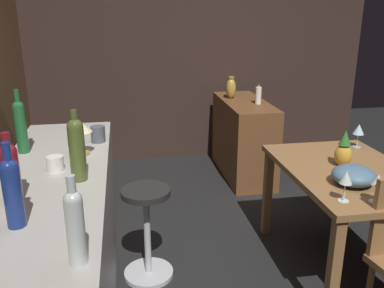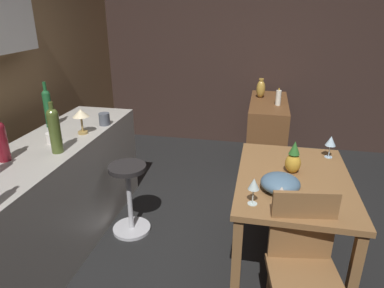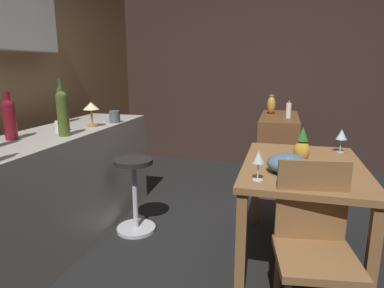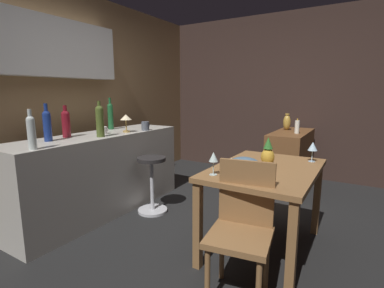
{
  "view_description": "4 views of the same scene",
  "coord_description": "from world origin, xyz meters",
  "px_view_note": "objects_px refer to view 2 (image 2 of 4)",
  "views": [
    {
      "loc": [
        -2.3,
        1.0,
        1.75
      ],
      "look_at": [
        0.44,
        0.53,
        0.84
      ],
      "focal_mm": 38.77,
      "sensor_mm": 36.0,
      "label": 1
    },
    {
      "loc": [
        -2.3,
        -0.18,
        1.9
      ],
      "look_at": [
        0.48,
        0.4,
        0.75
      ],
      "focal_mm": 32.4,
      "sensor_mm": 36.0,
      "label": 2
    },
    {
      "loc": [
        -2.3,
        -0.28,
        1.39
      ],
      "look_at": [
        0.34,
        0.44,
        0.76
      ],
      "focal_mm": 31.12,
      "sensor_mm": 36.0,
      "label": 3
    },
    {
      "loc": [
        -2.3,
        -1.13,
        1.37
      ],
      "look_at": [
        0.3,
        0.45,
        0.81
      ],
      "focal_mm": 26.89,
      "sensor_mm": 36.0,
      "label": 4
    }
  ],
  "objects_px": {
    "wine_glass_center": "(331,141)",
    "cup_slate": "(104,119)",
    "sideboard_cabinet": "(266,134)",
    "bar_stool": "(129,197)",
    "fruit_bowl": "(280,183)",
    "cup_white": "(52,138)",
    "dining_table": "(293,189)",
    "wine_bottle_green": "(48,107)",
    "wine_glass_right": "(254,185)",
    "wine_bottle_ruby": "(1,139)",
    "vase_brass": "(261,89)",
    "pineapple_centerpiece": "(293,159)",
    "pillar_candle_tall": "(278,98)",
    "wine_bottle_olive": "(54,129)",
    "counter_lamp": "(81,115)",
    "chair_near_window": "(303,264)"
  },
  "relations": [
    {
      "from": "chair_near_window",
      "to": "fruit_bowl",
      "type": "height_order",
      "value": "chair_near_window"
    },
    {
      "from": "wine_glass_right",
      "to": "cup_white",
      "type": "relative_size",
      "value": 1.41
    },
    {
      "from": "dining_table",
      "to": "pineapple_centerpiece",
      "type": "height_order",
      "value": "pineapple_centerpiece"
    },
    {
      "from": "wine_glass_center",
      "to": "fruit_bowl",
      "type": "bearing_deg",
      "value": 148.02
    },
    {
      "from": "bar_stool",
      "to": "fruit_bowl",
      "type": "relative_size",
      "value": 2.48
    },
    {
      "from": "pineapple_centerpiece",
      "to": "counter_lamp",
      "type": "height_order",
      "value": "counter_lamp"
    },
    {
      "from": "chair_near_window",
      "to": "pillar_candle_tall",
      "type": "xyz_separation_m",
      "value": [
        2.27,
        0.13,
        0.42
      ]
    },
    {
      "from": "bar_stool",
      "to": "wine_bottle_green",
      "type": "xyz_separation_m",
      "value": [
        0.11,
        0.73,
        0.74
      ]
    },
    {
      "from": "wine_glass_center",
      "to": "cup_white",
      "type": "bearing_deg",
      "value": 103.94
    },
    {
      "from": "pillar_candle_tall",
      "to": "wine_bottle_olive",
      "type": "bearing_deg",
      "value": 140.06
    },
    {
      "from": "dining_table",
      "to": "bar_stool",
      "type": "relative_size",
      "value": 1.83
    },
    {
      "from": "pineapple_centerpiece",
      "to": "fruit_bowl",
      "type": "xyz_separation_m",
      "value": [
        -0.31,
        0.1,
        -0.05
      ]
    },
    {
      "from": "cup_white",
      "to": "cup_slate",
      "type": "xyz_separation_m",
      "value": [
        0.48,
        -0.21,
        0.01
      ]
    },
    {
      "from": "wine_bottle_ruby",
      "to": "cup_white",
      "type": "bearing_deg",
      "value": -20.8
    },
    {
      "from": "sideboard_cabinet",
      "to": "cup_slate",
      "type": "xyz_separation_m",
      "value": [
        -1.41,
        1.44,
        0.54
      ]
    },
    {
      "from": "wine_glass_right",
      "to": "wine_glass_center",
      "type": "distance_m",
      "value": 1.02
    },
    {
      "from": "wine_bottle_green",
      "to": "wine_bottle_olive",
      "type": "height_order",
      "value": "wine_bottle_green"
    },
    {
      "from": "wine_bottle_ruby",
      "to": "counter_lamp",
      "type": "distance_m",
      "value": 0.65
    },
    {
      "from": "pineapple_centerpiece",
      "to": "vase_brass",
      "type": "relative_size",
      "value": 1.04
    },
    {
      "from": "wine_bottle_green",
      "to": "vase_brass",
      "type": "bearing_deg",
      "value": -45.85
    },
    {
      "from": "pineapple_centerpiece",
      "to": "wine_bottle_green",
      "type": "xyz_separation_m",
      "value": [
        0.16,
        2.06,
        0.24
      ]
    },
    {
      "from": "pillar_candle_tall",
      "to": "vase_brass",
      "type": "bearing_deg",
      "value": 33.68
    },
    {
      "from": "wine_glass_center",
      "to": "wine_bottle_ruby",
      "type": "bearing_deg",
      "value": 111.43
    },
    {
      "from": "fruit_bowl",
      "to": "cup_white",
      "type": "xyz_separation_m",
      "value": [
        0.12,
        1.72,
        0.14
      ]
    },
    {
      "from": "vase_brass",
      "to": "wine_bottle_green",
      "type": "bearing_deg",
      "value": 134.15
    },
    {
      "from": "wine_bottle_green",
      "to": "cup_slate",
      "type": "xyz_separation_m",
      "value": [
        0.14,
        -0.45,
        -0.13
      ]
    },
    {
      "from": "chair_near_window",
      "to": "cup_white",
      "type": "height_order",
      "value": "cup_white"
    },
    {
      "from": "pineapple_centerpiece",
      "to": "cup_slate",
      "type": "height_order",
      "value": "cup_slate"
    },
    {
      "from": "wine_glass_right",
      "to": "cup_slate",
      "type": "bearing_deg",
      "value": 59.19
    },
    {
      "from": "pillar_candle_tall",
      "to": "vase_brass",
      "type": "height_order",
      "value": "vase_brass"
    },
    {
      "from": "chair_near_window",
      "to": "bar_stool",
      "type": "height_order",
      "value": "chair_near_window"
    },
    {
      "from": "wine_bottle_green",
      "to": "pillar_candle_tall",
      "type": "height_order",
      "value": "wine_bottle_green"
    },
    {
      "from": "dining_table",
      "to": "chair_near_window",
      "type": "height_order",
      "value": "chair_near_window"
    },
    {
      "from": "vase_brass",
      "to": "pillar_candle_tall",
      "type": "bearing_deg",
      "value": -146.32
    },
    {
      "from": "dining_table",
      "to": "cup_slate",
      "type": "relative_size",
      "value": 9.07
    },
    {
      "from": "wine_glass_center",
      "to": "cup_slate",
      "type": "distance_m",
      "value": 1.92
    },
    {
      "from": "wine_glass_center",
      "to": "bar_stool",
      "type": "bearing_deg",
      "value": 100.35
    },
    {
      "from": "wine_glass_right",
      "to": "wine_bottle_olive",
      "type": "distance_m",
      "value": 1.44
    },
    {
      "from": "wine_glass_right",
      "to": "cup_slate",
      "type": "height_order",
      "value": "cup_slate"
    },
    {
      "from": "pillar_candle_tall",
      "to": "chair_near_window",
      "type": "bearing_deg",
      "value": -176.76
    },
    {
      "from": "wine_bottle_olive",
      "to": "cup_slate",
      "type": "bearing_deg",
      "value": -6.09
    },
    {
      "from": "wine_glass_center",
      "to": "wine_bottle_green",
      "type": "height_order",
      "value": "wine_bottle_green"
    },
    {
      "from": "cup_white",
      "to": "vase_brass",
      "type": "height_order",
      "value": "vase_brass"
    },
    {
      "from": "wine_glass_center",
      "to": "counter_lamp",
      "type": "xyz_separation_m",
      "value": [
        -0.29,
        2.0,
        0.18
      ]
    },
    {
      "from": "sideboard_cabinet",
      "to": "counter_lamp",
      "type": "bearing_deg",
      "value": 137.55
    },
    {
      "from": "wine_glass_right",
      "to": "wine_bottle_olive",
      "type": "height_order",
      "value": "wine_bottle_olive"
    },
    {
      "from": "fruit_bowl",
      "to": "cup_slate",
      "type": "height_order",
      "value": "cup_slate"
    },
    {
      "from": "fruit_bowl",
      "to": "vase_brass",
      "type": "height_order",
      "value": "vase_brass"
    },
    {
      "from": "dining_table",
      "to": "wine_bottle_green",
      "type": "bearing_deg",
      "value": 83.57
    },
    {
      "from": "sideboard_cabinet",
      "to": "wine_glass_center",
      "type": "bearing_deg",
      "value": -160.71
    }
  ]
}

